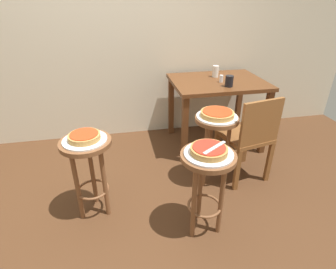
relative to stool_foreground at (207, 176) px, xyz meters
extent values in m
plane|color=#4C2D19|center=(-0.54, 0.14, -0.50)|extent=(6.00, 6.00, 0.00)
cube|color=beige|center=(-0.54, 1.79, 1.00)|extent=(6.00, 0.10, 3.00)
cylinder|color=brown|center=(0.00, 0.00, 0.16)|extent=(0.38, 0.38, 0.03)
cylinder|color=brown|center=(0.00, 0.12, -0.18)|extent=(0.04, 0.04, 0.64)
cylinder|color=brown|center=(-0.10, -0.06, -0.18)|extent=(0.04, 0.04, 0.64)
cylinder|color=brown|center=(0.10, -0.06, -0.18)|extent=(0.04, 0.04, 0.64)
torus|color=brown|center=(0.00, 0.00, -0.27)|extent=(0.26, 0.26, 0.02)
cylinder|color=silver|center=(0.00, 0.00, 0.18)|extent=(0.33, 0.33, 0.01)
cylinder|color=#B78442|center=(0.00, 0.00, 0.21)|extent=(0.25, 0.25, 0.04)
cylinder|color=red|center=(0.00, 0.00, 0.23)|extent=(0.22, 0.22, 0.01)
cylinder|color=brown|center=(-0.82, 0.36, 0.16)|extent=(0.38, 0.38, 0.03)
cylinder|color=brown|center=(-0.82, 0.47, -0.18)|extent=(0.04, 0.04, 0.64)
cylinder|color=brown|center=(-0.92, 0.30, -0.18)|extent=(0.04, 0.04, 0.64)
cylinder|color=brown|center=(-0.72, 0.30, -0.18)|extent=(0.04, 0.04, 0.64)
torus|color=brown|center=(-0.82, 0.36, -0.27)|extent=(0.26, 0.26, 0.02)
cylinder|color=silver|center=(-0.82, 0.36, 0.18)|extent=(0.32, 0.32, 0.01)
cylinder|color=tan|center=(-0.82, 0.36, 0.21)|extent=(0.23, 0.23, 0.04)
cylinder|color=red|center=(-0.82, 0.36, 0.23)|extent=(0.20, 0.20, 0.01)
cylinder|color=brown|center=(0.27, 0.56, 0.16)|extent=(0.38, 0.38, 0.03)
cylinder|color=brown|center=(0.27, 0.68, -0.18)|extent=(0.04, 0.04, 0.64)
cylinder|color=brown|center=(0.17, 0.50, -0.18)|extent=(0.04, 0.04, 0.64)
cylinder|color=brown|center=(0.37, 0.50, -0.18)|extent=(0.04, 0.04, 0.64)
torus|color=brown|center=(0.27, 0.56, -0.27)|extent=(0.26, 0.26, 0.02)
cylinder|color=silver|center=(0.27, 0.56, 0.18)|extent=(0.36, 0.36, 0.01)
cylinder|color=tan|center=(0.27, 0.56, 0.21)|extent=(0.29, 0.29, 0.04)
cylinder|color=red|center=(0.27, 0.56, 0.23)|extent=(0.25, 0.25, 0.01)
cube|color=#5B3319|center=(0.55, 1.29, 0.25)|extent=(1.01, 0.78, 0.04)
cube|color=#5B3319|center=(0.09, 0.95, -0.13)|extent=(0.06, 0.06, 0.73)
cube|color=#5B3319|center=(1.00, 0.95, -0.13)|extent=(0.06, 0.06, 0.73)
cube|color=#5B3319|center=(0.09, 1.63, -0.13)|extent=(0.06, 0.06, 0.73)
cube|color=#5B3319|center=(1.00, 1.63, -0.13)|extent=(0.06, 0.06, 0.73)
cylinder|color=black|center=(0.57, 1.06, 0.33)|extent=(0.08, 0.08, 0.11)
cylinder|color=silver|center=(0.56, 1.42, 0.34)|extent=(0.07, 0.07, 0.13)
cylinder|color=white|center=(0.55, 1.22, 0.31)|extent=(0.04, 0.04, 0.08)
cube|color=brown|center=(0.58, 0.60, -0.06)|extent=(0.47, 0.47, 0.04)
cube|color=brown|center=(0.61, 0.42, 0.15)|extent=(0.40, 0.11, 0.40)
cube|color=brown|center=(0.72, 0.81, -0.29)|extent=(0.04, 0.04, 0.42)
cube|color=brown|center=(0.37, 0.74, -0.29)|extent=(0.04, 0.04, 0.42)
cube|color=brown|center=(0.79, 0.46, -0.29)|extent=(0.04, 0.04, 0.42)
cube|color=brown|center=(0.44, 0.39, -0.29)|extent=(0.04, 0.04, 0.42)
cube|color=silver|center=(0.03, -0.02, 0.24)|extent=(0.20, 0.14, 0.01)
camera|label=1|loc=(-0.57, -1.44, 1.13)|focal=28.85mm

